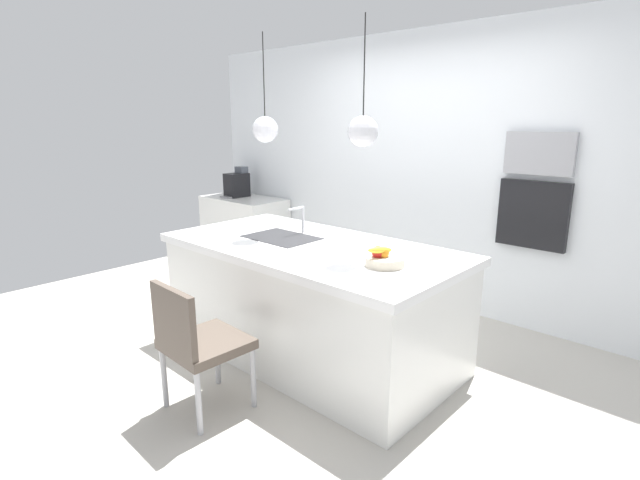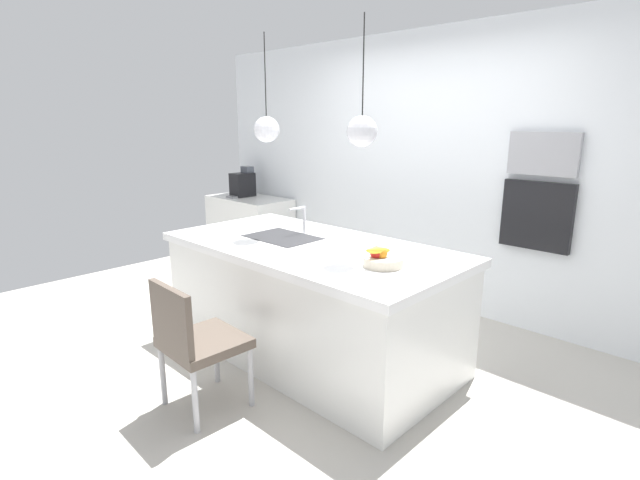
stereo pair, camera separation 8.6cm
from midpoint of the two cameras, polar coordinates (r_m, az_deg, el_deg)
floor at (r=3.87m, az=-0.44°, el=-13.24°), size 6.60×6.60×0.00m
back_wall at (r=4.78m, az=13.67°, el=8.00°), size 6.00×0.10×2.60m
kitchen_island at (r=3.68m, az=-0.46°, el=-7.11°), size 2.28×1.15×0.88m
sink_basin at (r=3.77m, az=-3.84°, el=0.26°), size 0.56×0.40×0.02m
faucet at (r=3.88m, az=-1.54°, el=2.92°), size 0.02×0.17×0.22m
fruit_bowl at (r=3.04m, az=8.21°, el=-2.30°), size 0.25×0.26×0.14m
side_counter at (r=6.24m, az=-7.97°, el=1.33°), size 1.10×0.60×0.82m
coffee_machine at (r=6.23m, az=-8.82°, el=6.63°), size 0.20×0.35×0.38m
microwave at (r=4.26m, az=25.71°, el=9.26°), size 0.54×0.08×0.34m
oven at (r=4.32m, az=25.00°, el=2.66°), size 0.56×0.08×0.56m
chair_near at (r=3.06m, az=-13.94°, el=-11.36°), size 0.48×0.47×0.85m
pendant_light_left at (r=3.78m, az=-5.73°, el=13.02°), size 0.20×0.20×0.80m
pendant_light_right at (r=3.12m, az=5.84°, el=12.80°), size 0.20×0.20×0.80m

